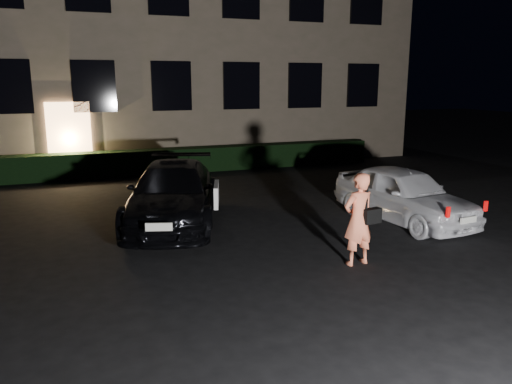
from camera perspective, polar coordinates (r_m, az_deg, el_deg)
name	(u,v)px	position (r m, az deg, el deg)	size (l,w,h in m)	color
ground	(309,280)	(8.33, 6.12, -9.92)	(80.00, 80.00, 0.00)	black
building	(150,11)	(22.31, -12.06, 19.59)	(20.00, 8.11, 12.00)	#6D624E
hedge	(177,160)	(17.92, -9.05, 3.59)	(15.00, 0.70, 0.85)	black
sedan	(173,193)	(11.53, -9.45, -0.15)	(3.18, 4.97, 1.34)	black
hatch	(403,194)	(11.94, 16.49, -0.24)	(1.90, 3.88, 1.27)	white
man	(359,219)	(8.88, 11.65, -3.04)	(0.72, 0.47, 1.65)	#FF7D56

